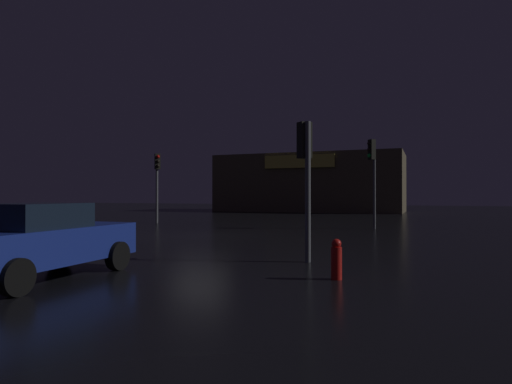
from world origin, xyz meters
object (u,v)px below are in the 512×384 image
traffic_signal_opposite (372,164)px  fire_hydrant (336,259)px  car_near (40,240)px  traffic_signal_cross_right (157,174)px  store_building (310,183)px  traffic_signal_cross_left (305,162)px

traffic_signal_opposite → fire_hydrant: size_ratio=5.48×
car_near → fire_hydrant: (5.66, 2.19, -0.38)m
car_near → fire_hydrant: size_ratio=5.08×
traffic_signal_opposite → car_near: (-4.81, -15.96, -2.51)m
traffic_signal_cross_right → store_building: bearing=80.5°
store_building → car_near: bearing=-83.8°
car_near → traffic_signal_cross_left: bearing=43.8°
store_building → traffic_signal_opposite: 24.18m
traffic_signal_opposite → traffic_signal_cross_left: traffic_signal_opposite is taller
traffic_signal_cross_right → traffic_signal_opposite: bearing=0.7°
traffic_signal_cross_right → car_near: 17.85m
store_building → traffic_signal_cross_right: size_ratio=4.48×
traffic_signal_cross_left → fire_hydrant: bearing=-59.8°
traffic_signal_opposite → traffic_signal_cross_right: traffic_signal_opposite is taller
traffic_signal_opposite → traffic_signal_cross_left: (-0.36, -11.68, -0.71)m
store_building → car_near: size_ratio=4.52×
traffic_signal_opposite → traffic_signal_cross_left: size_ratio=1.26×
car_near → traffic_signal_opposite: bearing=73.2°
traffic_signal_cross_left → traffic_signal_cross_right: size_ratio=0.85×
store_building → fire_hydrant: store_building is taller
traffic_signal_cross_left → fire_hydrant: size_ratio=4.36×
traffic_signal_cross_left → traffic_signal_opposite: bearing=88.2°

